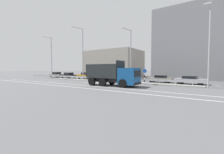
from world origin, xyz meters
The scene contains 21 objects.
ground_plane centered at (0.00, 0.00, 0.00)m, with size 320.00×320.00×0.00m, color #565659.
lane_strip_0 centered at (3.73, -3.94, 0.00)m, with size 51.95×0.16×0.01m, color silver.
lane_strip_1 centered at (3.73, -6.10, 0.00)m, with size 51.95×0.16×0.01m, color silver.
median_island centered at (0.00, 2.38, 0.09)m, with size 28.57×1.10×0.18m, color gray.
median_guardrail centered at (0.00, 3.19, 0.57)m, with size 51.95×0.09×0.78m.
dump_truck centered at (4.68, -2.09, 1.25)m, with size 7.46×3.02×3.35m.
median_road_sign centered at (6.53, 2.38, 1.19)m, with size 0.67×0.16×2.31m.
street_lamp_0 centered at (-16.63, 2.32, 5.33)m, with size 0.71×2.28×9.66m.
street_lamp_1 centered at (-6.25, 2.18, 5.61)m, with size 0.71×2.68×10.13m.
street_lamp_2 centered at (4.13, 2.28, 4.72)m, with size 0.72×2.63×8.39m.
street_lamp_3 centered at (14.52, 2.00, 5.15)m, with size 0.72×2.62×9.23m.
parked_car_0 centered at (-20.26, 6.41, 0.73)m, with size 4.29×2.09×1.45m.
parked_car_1 centered at (-15.09, 6.11, 0.71)m, with size 4.97×2.08×1.41m.
parked_car_2 centered at (-9.13, 6.11, 0.76)m, with size 4.42×1.85×1.50m.
parked_car_3 centered at (-3.86, 6.21, 0.70)m, with size 4.39×2.13×1.36m.
parked_car_4 centered at (1.40, 6.44, 0.63)m, with size 4.42×2.12×1.18m.
parked_car_5 centered at (7.55, 6.80, 0.63)m, with size 4.09×1.93×1.20m.
parked_car_6 centered at (12.22, 6.15, 0.64)m, with size 4.47×2.21×1.22m.
background_building_0 centered at (-10.32, 19.36, 3.86)m, with size 15.72×10.81×7.72m, color gray.
background_building_1 centered at (15.44, 16.70, 6.76)m, with size 21.04×14.16×13.53m, color gray.
church_tower centered at (0.88, 30.35, 5.61)m, with size 3.60×3.60×12.39m.
Camera 1 is at (15.04, -18.75, 2.24)m, focal length 24.00 mm.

